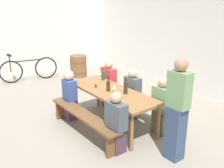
# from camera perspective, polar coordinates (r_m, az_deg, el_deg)

# --- Properties ---
(ground_plane) EXTENTS (24.00, 24.00, 0.00)m
(ground_plane) POSITION_cam_1_polar(r_m,az_deg,el_deg) (5.67, 0.00, -8.65)
(ground_plane) COLOR gray
(back_wall) EXTENTS (14.00, 0.20, 3.20)m
(back_wall) POSITION_cam_1_polar(r_m,az_deg,el_deg) (7.44, 19.86, 9.90)
(back_wall) COLOR silver
(back_wall) RESTS_ON ground
(side_wall) EXTENTS (0.20, 6.68, 3.20)m
(side_wall) POSITION_cam_1_polar(r_m,az_deg,el_deg) (9.21, -18.26, 11.59)
(side_wall) COLOR silver
(side_wall) RESTS_ON ground
(tasting_table) EXTENTS (2.14, 0.79, 0.75)m
(tasting_table) POSITION_cam_1_polar(r_m,az_deg,el_deg) (5.39, 0.00, -2.29)
(tasting_table) COLOR olive
(tasting_table) RESTS_ON ground
(bench_near) EXTENTS (2.04, 0.30, 0.45)m
(bench_near) POSITION_cam_1_polar(r_m,az_deg,el_deg) (5.16, -6.17, -7.25)
(bench_near) COLOR brown
(bench_near) RESTS_ON ground
(bench_far) EXTENTS (2.04, 0.30, 0.45)m
(bench_far) POSITION_cam_1_polar(r_m,az_deg,el_deg) (5.93, 5.34, -3.66)
(bench_far) COLOR brown
(bench_far) RESTS_ON ground
(wine_bottle_0) EXTENTS (0.08, 0.08, 0.29)m
(wine_bottle_0) POSITION_cam_1_polar(r_m,az_deg,el_deg) (6.02, -1.88, 1.88)
(wine_bottle_0) COLOR #234C2D
(wine_bottle_0) RESTS_ON tasting_table
(wine_bottle_1) EXTENTS (0.07, 0.07, 0.30)m
(wine_bottle_1) POSITION_cam_1_polar(r_m,az_deg,el_deg) (5.33, -0.80, -0.39)
(wine_bottle_1) COLOR #332814
(wine_bottle_1) RESTS_ON tasting_table
(wine_bottle_2) EXTENTS (0.08, 0.08, 0.32)m
(wine_bottle_2) POSITION_cam_1_polar(r_m,az_deg,el_deg) (5.19, 2.95, -0.82)
(wine_bottle_2) COLOR #332814
(wine_bottle_2) RESTS_ON tasting_table
(wine_glass_0) EXTENTS (0.07, 0.07, 0.17)m
(wine_glass_0) POSITION_cam_1_polar(r_m,az_deg,el_deg) (5.32, -3.50, -0.35)
(wine_glass_0) COLOR silver
(wine_glass_0) RESTS_ON tasting_table
(wine_glass_1) EXTENTS (0.07, 0.07, 0.17)m
(wine_glass_1) POSITION_cam_1_polar(r_m,az_deg,el_deg) (6.19, -2.55, 2.39)
(wine_glass_1) COLOR silver
(wine_glass_1) RESTS_ON tasting_table
(wine_glass_2) EXTENTS (0.08, 0.08, 0.18)m
(wine_glass_2) POSITION_cam_1_polar(r_m,az_deg,el_deg) (5.21, 0.47, -0.63)
(wine_glass_2) COLOR silver
(wine_glass_2) RESTS_ON tasting_table
(seated_guest_near_0) EXTENTS (0.32, 0.24, 1.11)m
(seated_guest_near_0) POSITION_cam_1_polar(r_m,az_deg,el_deg) (5.78, -9.03, -2.46)
(seated_guest_near_0) COLOR #4F314C
(seated_guest_near_0) RESTS_ON ground
(seated_guest_near_1) EXTENTS (0.41, 0.24, 1.10)m
(seated_guest_near_1) POSITION_cam_1_polar(r_m,az_deg,el_deg) (4.56, 0.88, -8.59)
(seated_guest_near_1) COLOR #4A3342
(seated_guest_near_1) RESTS_ON ground
(seated_guest_far_0) EXTENTS (0.39, 0.24, 1.15)m
(seated_guest_far_0) POSITION_cam_1_polar(r_m,az_deg,el_deg) (6.37, -0.71, -0.17)
(seated_guest_far_0) COLOR #4F395F
(seated_guest_far_0) RESTS_ON ground
(seated_guest_far_1) EXTENTS (0.37, 0.24, 1.14)m
(seated_guest_far_1) POSITION_cam_1_polar(r_m,az_deg,el_deg) (5.75, 4.42, -2.36)
(seated_guest_far_1) COLOR #2F3B52
(seated_guest_far_1) RESTS_ON ground
(seated_guest_far_2) EXTENTS (0.38, 0.24, 1.15)m
(seated_guest_far_2) POSITION_cam_1_polar(r_m,az_deg,el_deg) (5.21, 10.59, -4.96)
(seated_guest_far_2) COLOR brown
(seated_guest_far_2) RESTS_ON ground
(standing_host) EXTENTS (0.35, 0.24, 1.72)m
(standing_host) POSITION_cam_1_polar(r_m,az_deg,el_deg) (4.34, 13.80, -5.79)
(standing_host) COLOR #334767
(standing_host) RESTS_ON ground
(wine_barrel) EXTENTS (0.57, 0.57, 0.70)m
(wine_barrel) POSITION_cam_1_polar(r_m,az_deg,el_deg) (8.85, -7.22, 3.85)
(wine_barrel) COLOR brown
(wine_barrel) RESTS_ON ground
(parked_bicycle_0) EXTENTS (0.40, 1.75, 0.90)m
(parked_bicycle_0) POSITION_cam_1_polar(r_m,az_deg,el_deg) (8.71, -17.48, 3.02)
(parked_bicycle_0) COLOR black
(parked_bicycle_0) RESTS_ON ground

